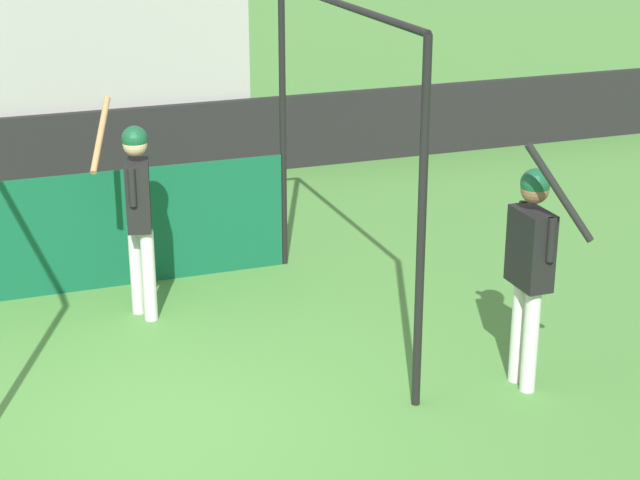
% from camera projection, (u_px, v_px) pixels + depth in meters
% --- Properties ---
extents(ground_plane, '(60.00, 60.00, 0.00)m').
position_uv_depth(ground_plane, '(169.00, 426.00, 8.41)').
color(ground_plane, '#477F38').
extents(outfield_wall, '(24.00, 0.12, 1.04)m').
position_uv_depth(outfield_wall, '(57.00, 153.00, 14.10)').
color(outfield_wall, black).
rests_on(outfield_wall, ground).
extents(bleacher_section, '(5.40, 4.00, 3.12)m').
position_uv_depth(bleacher_section, '(33.00, 50.00, 15.57)').
color(bleacher_section, '#9E9E99').
rests_on(bleacher_section, ground).
extents(batting_cage, '(3.69, 3.48, 3.05)m').
position_uv_depth(batting_cage, '(124.00, 185.00, 10.18)').
color(batting_cage, black).
rests_on(batting_cage, ground).
extents(player_batter, '(0.59, 0.93, 2.06)m').
position_uv_depth(player_batter, '(137.00, 202.00, 10.03)').
color(player_batter, silver).
rests_on(player_batter, ground).
extents(player_waiting, '(0.55, 0.78, 2.21)m').
position_uv_depth(player_waiting, '(531.00, 256.00, 8.66)').
color(player_waiting, silver).
rests_on(player_waiting, ground).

